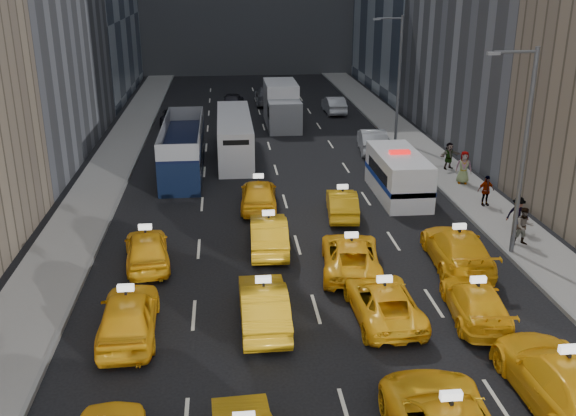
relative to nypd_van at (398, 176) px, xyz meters
name	(u,v)px	position (x,y,z in m)	size (l,w,h in m)	color
sidewalk_west	(104,178)	(-16.81, 4.77, -1.12)	(3.00, 90.00, 0.15)	gray
sidewalk_east	(442,168)	(4.19, 4.77, -1.12)	(3.00, 90.00, 0.15)	gray
curb_west	(128,177)	(-15.36, 4.77, -1.10)	(0.15, 90.00, 0.18)	slate
curb_east	(420,169)	(2.74, 4.77, -1.10)	(0.15, 90.00, 0.18)	slate
streetlight_near	(522,147)	(2.87, -8.23, 3.73)	(2.15, 0.22, 9.00)	#595B60
streetlight_far	(397,75)	(2.87, 11.77, 3.73)	(2.15, 0.22, 9.00)	#595B60
taxi_7	(563,381)	(-0.14, -18.57, -0.35)	(2.35, 5.79, 1.68)	yellow
taxi_8	(128,315)	(-12.94, -13.43, -0.39)	(1.91, 4.74, 1.61)	yellow
taxi_9	(264,305)	(-8.31, -13.12, -0.42)	(1.63, 4.67, 1.54)	yellow
taxi_10	(383,301)	(-4.01, -13.10, -0.53)	(2.21, 4.79, 1.33)	yellow
taxi_11	(476,302)	(-0.71, -13.47, -0.53)	(1.86, 4.57, 1.33)	yellow
taxi_12	(147,248)	(-12.92, -7.70, -0.44)	(1.79, 4.46, 1.52)	yellow
taxi_13	(269,233)	(-7.66, -6.58, -0.43)	(1.62, 4.65, 1.53)	yellow
taxi_14	(351,255)	(-4.42, -9.15, -0.49)	(2.32, 5.04, 1.40)	yellow
taxi_15	(457,248)	(0.16, -9.10, -0.41)	(2.21, 5.44, 1.58)	yellow
taxi_16	(259,194)	(-7.79, -1.19, -0.41)	(1.86, 4.62, 1.58)	yellow
taxi_17	(342,203)	(-3.63, -2.77, -0.51)	(1.44, 4.14, 1.36)	yellow
nypd_van	(398,176)	(0.00, 0.00, 0.00)	(2.50, 6.18, 2.64)	white
double_decker	(183,148)	(-12.08, 6.07, 0.30)	(3.21, 10.54, 3.02)	black
city_bus	(234,136)	(-8.82, 9.40, 0.16)	(3.15, 10.78, 2.75)	silver
box_truck	(282,105)	(-4.78, 18.31, 0.47)	(2.95, 7.54, 3.39)	silver
misc_car_0	(372,140)	(0.70, 9.40, -0.38)	(1.73, 4.95, 1.63)	#B8BCC1
misc_car_1	(175,116)	(-13.49, 19.73, -0.53)	(2.22, 4.81, 1.34)	black
misc_car_2	(268,95)	(-5.29, 27.56, -0.37)	(2.32, 5.70, 1.65)	slate
misc_car_3	(233,101)	(-8.62, 25.37, -0.44)	(1.79, 4.46, 1.52)	black
misc_car_4	(334,105)	(0.26, 22.66, -0.45)	(1.58, 4.52, 1.49)	#AEB1B6
pedestrian_1	(524,226)	(3.78, -7.55, -0.17)	(0.85, 0.47, 1.76)	gray
pedestrian_2	(518,214)	(4.24, -5.89, -0.21)	(1.08, 0.45, 1.68)	gray
pedestrian_3	(486,191)	(4.11, -2.33, -0.23)	(0.96, 0.44, 1.64)	gray
pedestrian_4	(464,167)	(4.30, 1.48, -0.09)	(0.94, 0.51, 1.92)	gray
pedestrian_5	(449,156)	(4.46, 4.46, -0.21)	(1.55, 0.45, 1.68)	gray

